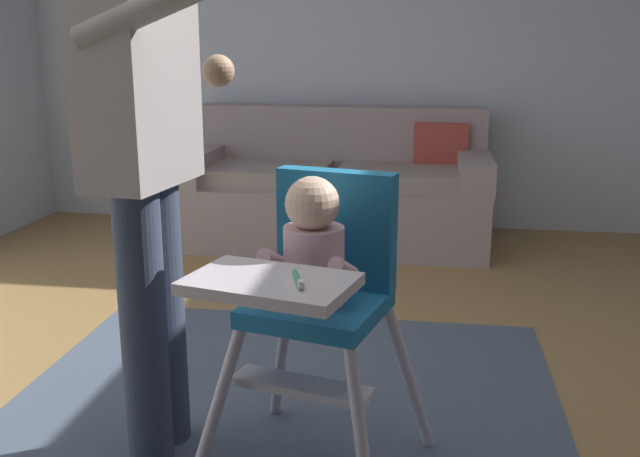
% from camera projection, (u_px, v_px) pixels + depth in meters
% --- Properties ---
extents(ground, '(6.21, 7.24, 0.10)m').
position_uv_depth(ground, '(264.00, 429.00, 2.52)').
color(ground, olive).
extents(wall_far, '(5.41, 0.06, 2.64)m').
position_uv_depth(wall_far, '(354.00, 35.00, 4.91)').
color(wall_far, silver).
rests_on(wall_far, ground).
extents(couch, '(1.96, 0.86, 0.86)m').
position_uv_depth(couch, '(336.00, 191.00, 4.67)').
color(couch, gray).
rests_on(couch, ground).
extents(high_chair, '(0.73, 0.82, 0.93)m').
position_uv_depth(high_chair, '(317.00, 274.00, 2.03)').
color(high_chair, silver).
rests_on(high_chair, ground).
extents(adult_standing, '(0.51, 0.54, 1.69)m').
position_uv_depth(adult_standing, '(145.00, 154.00, 2.09)').
color(adult_standing, '#384258').
rests_on(adult_standing, ground).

